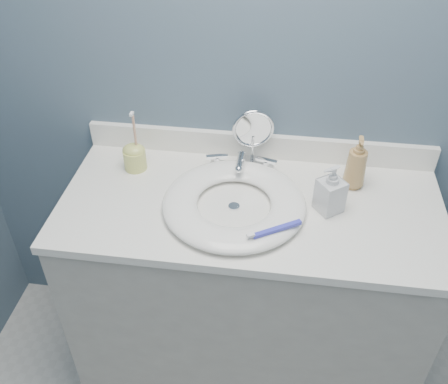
% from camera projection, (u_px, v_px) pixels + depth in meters
% --- Properties ---
extents(back_wall, '(2.20, 0.02, 2.40)m').
position_uv_depth(back_wall, '(262.00, 72.00, 1.60)').
color(back_wall, slate).
rests_on(back_wall, ground).
extents(vanity_cabinet, '(1.20, 0.55, 0.85)m').
position_uv_depth(vanity_cabinet, '(247.00, 295.00, 1.87)').
color(vanity_cabinet, '#B8B4A8').
rests_on(vanity_cabinet, ground).
extents(countertop, '(1.22, 0.57, 0.03)m').
position_uv_depth(countertop, '(250.00, 207.00, 1.60)').
color(countertop, white).
rests_on(countertop, vanity_cabinet).
extents(backsplash, '(1.22, 0.02, 0.09)m').
position_uv_depth(backsplash, '(258.00, 146.00, 1.76)').
color(backsplash, white).
rests_on(backsplash, countertop).
extents(basin, '(0.45, 0.45, 0.04)m').
position_uv_depth(basin, '(234.00, 203.00, 1.56)').
color(basin, white).
rests_on(basin, countertop).
extents(drain, '(0.04, 0.04, 0.01)m').
position_uv_depth(drain, '(234.00, 207.00, 1.57)').
color(drain, silver).
rests_on(drain, countertop).
extents(faucet, '(0.25, 0.13, 0.07)m').
position_uv_depth(faucet, '(241.00, 164.00, 1.70)').
color(faucet, silver).
rests_on(faucet, countertop).
extents(makeup_mirror, '(0.14, 0.08, 0.21)m').
position_uv_depth(makeup_mirror, '(253.00, 135.00, 1.69)').
color(makeup_mirror, silver).
rests_on(makeup_mirror, countertop).
extents(soap_bottle_amber, '(0.07, 0.07, 0.19)m').
position_uv_depth(soap_bottle_amber, '(357.00, 163.00, 1.60)').
color(soap_bottle_amber, '#AC844E').
rests_on(soap_bottle_amber, countertop).
extents(soap_bottle_clear, '(0.10, 0.10, 0.16)m').
position_uv_depth(soap_bottle_clear, '(331.00, 189.00, 1.51)').
color(soap_bottle_clear, silver).
rests_on(soap_bottle_clear, countertop).
extents(toothbrush_holder, '(0.08, 0.08, 0.22)m').
position_uv_depth(toothbrush_holder, '(135.00, 156.00, 1.70)').
color(toothbrush_holder, '#CCD068').
rests_on(toothbrush_holder, countertop).
extents(toothbrush_lying, '(0.16, 0.10, 0.02)m').
position_uv_depth(toothbrush_lying, '(275.00, 230.00, 1.43)').
color(toothbrush_lying, '#3639C0').
rests_on(toothbrush_lying, basin).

